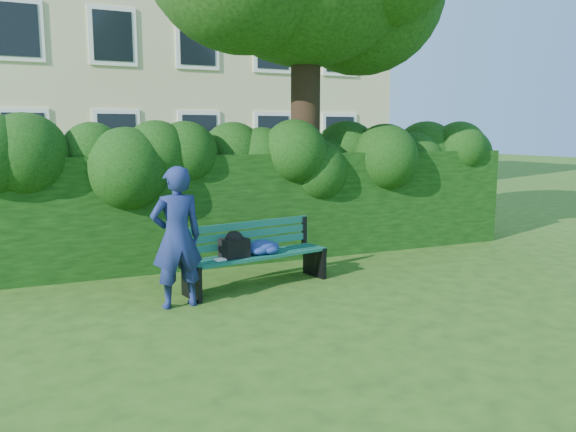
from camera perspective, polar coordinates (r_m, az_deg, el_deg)
name	(u,v)px	position (r m, az deg, el deg)	size (l,w,h in m)	color
ground	(306,290)	(7.78, 1.79, -7.53)	(80.00, 80.00, 0.00)	#274815
apartment_building	(133,21)	(21.34, -15.45, 18.58)	(16.00, 8.08, 12.00)	#C0B581
hedge	(250,206)	(9.60, -3.85, 0.99)	(10.00, 1.00, 1.80)	black
park_bench	(253,251)	(7.86, -3.58, -3.60)	(2.19, 0.97, 0.89)	#0E483E
man_reading	(177,237)	(7.00, -11.24, -2.14)	(0.64, 0.42, 1.75)	navy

